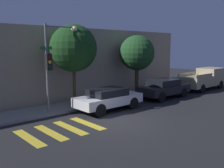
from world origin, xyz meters
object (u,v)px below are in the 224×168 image
object	(u,v)px
sedan_middle	(164,88)
pickup_truck	(204,79)
tree_midblock	(137,53)
traffic_light_pole	(54,55)
sedan_near_corner	(108,98)
tree_near_corner	(73,48)

from	to	relation	value
sedan_middle	pickup_truck	bearing A→B (deg)	-0.00
pickup_truck	tree_midblock	xyz separation A→B (m)	(-6.77, 2.20, 2.39)
traffic_light_pole	pickup_truck	xyz separation A→B (m)	(14.54, -1.27, -2.43)
sedan_middle	tree_midblock	world-z (taller)	tree_midblock
sedan_middle	tree_midblock	size ratio (longest dim) A/B	0.93
sedan_near_corner	tree_near_corner	xyz separation A→B (m)	(-1.01, 2.20, 3.02)
sedan_middle	pickup_truck	size ratio (longest dim) A/B	0.82
tree_near_corner	tree_midblock	distance (m)	5.92
sedan_middle	tree_near_corner	world-z (taller)	tree_near_corner
sedan_near_corner	tree_near_corner	distance (m)	3.87
pickup_truck	traffic_light_pole	bearing A→B (deg)	175.01
traffic_light_pole	tree_midblock	size ratio (longest dim) A/B	1.07
sedan_middle	sedan_near_corner	bearing A→B (deg)	-180.00
sedan_near_corner	pickup_truck	world-z (taller)	pickup_truck
tree_near_corner	tree_midblock	size ratio (longest dim) A/B	1.11
traffic_light_pole	pickup_truck	bearing A→B (deg)	-4.99
traffic_light_pole	sedan_middle	xyz separation A→B (m)	(8.43, -1.27, -2.62)
traffic_light_pole	tree_midblock	bearing A→B (deg)	6.81
sedan_near_corner	pickup_truck	size ratio (longest dim) A/B	0.79
traffic_light_pole	tree_midblock	distance (m)	7.83
traffic_light_pole	tree_midblock	world-z (taller)	traffic_light_pole
sedan_near_corner	pickup_truck	bearing A→B (deg)	-0.00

